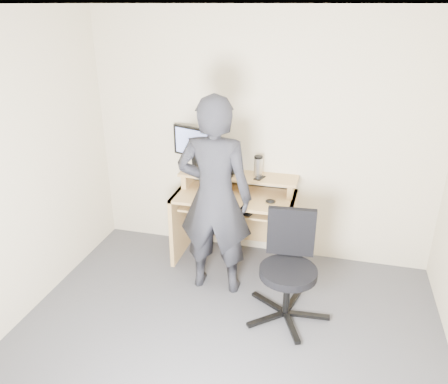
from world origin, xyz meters
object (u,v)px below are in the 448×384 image
at_px(desk, 236,210).
at_px(monitor, 193,145).
at_px(office_chair, 289,263).
at_px(person, 215,198).

distance_m(desk, monitor, 0.80).
distance_m(office_chair, person, 0.85).
bearing_deg(person, office_chair, 160.73).
bearing_deg(office_chair, monitor, 137.60).
relative_size(monitor, office_chair, 0.51).
height_order(desk, office_chair, office_chair).
relative_size(monitor, person, 0.25).
relative_size(office_chair, person, 0.50).
distance_m(monitor, person, 0.80).
height_order(desk, person, person).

